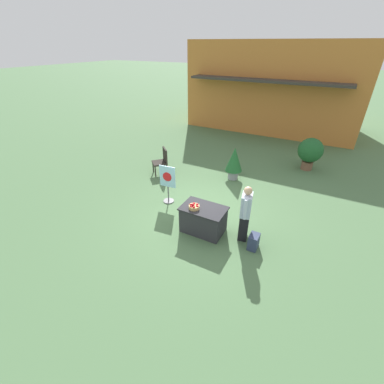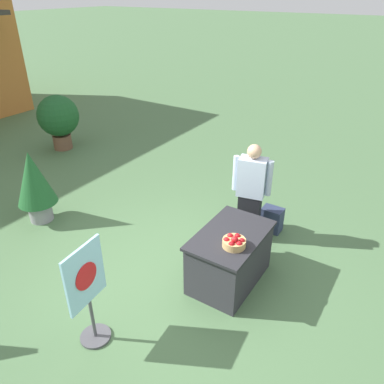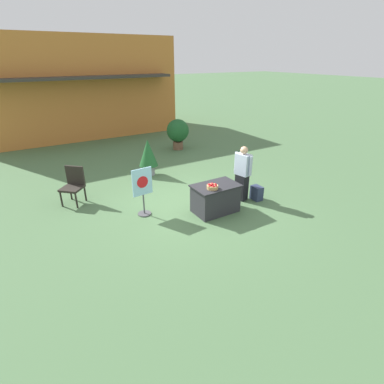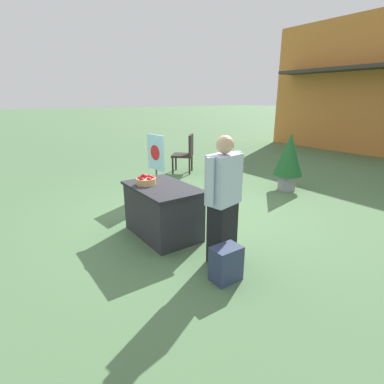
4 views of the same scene
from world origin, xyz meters
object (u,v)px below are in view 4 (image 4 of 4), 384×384
at_px(person_visitor, 223,200).
at_px(backpack, 226,264).
at_px(display_table, 163,211).
at_px(apple_basket, 146,180).
at_px(patio_chair, 186,152).
at_px(poster_board, 156,164).
at_px(potted_plant_near_left, 289,158).

distance_m(person_visitor, backpack, 0.76).
distance_m(display_table, apple_basket, 0.52).
height_order(display_table, apple_basket, apple_basket).
xyz_separation_m(backpack, patio_chair, (-4.61, 2.60, 0.38)).
bearing_deg(poster_board, patio_chair, -146.21).
bearing_deg(person_visitor, display_table, -0.00).
xyz_separation_m(person_visitor, potted_plant_near_left, (-1.51, 3.27, -0.08)).
relative_size(person_visitor, backpack, 3.85).
relative_size(person_visitor, patio_chair, 1.52).
xyz_separation_m(apple_basket, backpack, (1.70, 0.13, -0.64)).
bearing_deg(patio_chair, potted_plant_near_left, 152.10).
distance_m(backpack, potted_plant_near_left, 4.04).
bearing_deg(potted_plant_near_left, person_visitor, -65.19).
height_order(person_visitor, poster_board, person_visitor).
distance_m(person_visitor, patio_chair, 4.84).
distance_m(backpack, poster_board, 3.36).
relative_size(apple_basket, backpack, 0.70).
height_order(display_table, poster_board, poster_board).
bearing_deg(person_visitor, potted_plant_near_left, -77.16).
height_order(apple_basket, potted_plant_near_left, potted_plant_near_left).
relative_size(backpack, patio_chair, 0.39).
distance_m(display_table, person_visitor, 1.21).
height_order(display_table, person_visitor, person_visitor).
relative_size(display_table, person_visitor, 0.76).
xyz_separation_m(display_table, backpack, (1.48, -0.03, -0.18)).
relative_size(display_table, potted_plant_near_left, 0.96).
bearing_deg(apple_basket, backpack, 4.24).
xyz_separation_m(poster_board, potted_plant_near_left, (1.31, 2.66, 0.04)).
bearing_deg(potted_plant_near_left, poster_board, -116.31).
relative_size(apple_basket, patio_chair, 0.28).
xyz_separation_m(apple_basket, poster_board, (-1.51, 1.00, -0.14)).
relative_size(apple_basket, potted_plant_near_left, 0.23).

